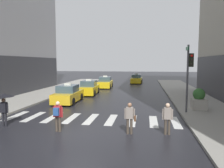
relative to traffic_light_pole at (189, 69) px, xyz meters
name	(u,v)px	position (x,y,z in m)	size (l,w,h in m)	color
ground_plane	(77,134)	(-6.56, -5.38, -3.26)	(160.00, 160.00, 0.00)	black
crosswalk_markings	(91,119)	(-6.56, -2.38, -3.25)	(11.30, 2.80, 0.01)	silver
traffic_light_pole	(189,69)	(0.00, 0.00, 0.00)	(0.44, 0.84, 4.80)	#47474C
taxi_lead	(68,95)	(-10.16, 3.19, -2.53)	(2.02, 4.58, 1.80)	gold
taxi_second	(89,88)	(-9.57, 8.52, -2.53)	(2.12, 4.62, 1.80)	yellow
taxi_third	(105,83)	(-8.91, 15.41, -2.53)	(2.09, 4.61, 1.80)	yellow
taxi_fourth	(137,79)	(-4.62, 23.20, -2.53)	(2.08, 4.61, 1.80)	yellow
pedestrian_with_umbrella	(5,101)	(-11.07, -4.74, -1.74)	(0.96, 0.96, 1.94)	black
pedestrian_with_backpack	(58,114)	(-7.65, -5.24, -2.29)	(0.55, 0.43, 1.65)	#473D33
pedestrian_with_handbag	(130,116)	(-3.82, -5.02, -2.32)	(0.60, 0.24, 1.65)	#473D33
pedestrian_plain_coat	(167,117)	(-1.91, -4.83, -2.32)	(0.55, 0.24, 1.65)	#473D33
planter_near_corner	(199,100)	(1.02, 1.20, -2.38)	(1.10, 1.10, 1.60)	#A8A399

